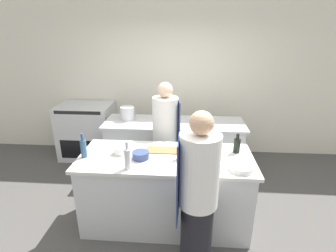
{
  "coord_description": "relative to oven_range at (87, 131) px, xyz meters",
  "views": [
    {
      "loc": [
        0.23,
        -2.73,
        2.33
      ],
      "look_at": [
        0.0,
        0.35,
        1.16
      ],
      "focal_mm": 28.0,
      "sensor_mm": 36.0,
      "label": 1
    }
  ],
  "objects": [
    {
      "name": "bottle_wine",
      "position": [
        1.8,
        -1.77,
        0.49
      ],
      "size": [
        0.06,
        0.06,
        0.2
      ],
      "color": "#5B2319",
      "rests_on": "prep_counter"
    },
    {
      "name": "pass_counter",
      "position": [
        1.67,
        -0.53,
        -0.05
      ],
      "size": [
        2.24,
        0.71,
        0.91
      ],
      "color": "silver",
      "rests_on": "ground_plane"
    },
    {
      "name": "oven_range",
      "position": [
        0.0,
        0.0,
        0.0
      ],
      "size": [
        0.96,
        0.7,
        1.01
      ],
      "color": "silver",
      "rests_on": "ground_plane"
    },
    {
      "name": "bowl_prep_small",
      "position": [
        2.45,
        -1.99,
        0.44
      ],
      "size": [
        0.24,
        0.24,
        0.06
      ],
      "color": "white",
      "rests_on": "prep_counter"
    },
    {
      "name": "stockpot",
      "position": [
        0.9,
        -0.45,
        0.52
      ],
      "size": [
        0.23,
        0.23,
        0.22
      ],
      "color": "silver",
      "rests_on": "pass_counter"
    },
    {
      "name": "cutting_board",
      "position": [
        1.59,
        -1.57,
        0.42
      ],
      "size": [
        0.43,
        0.2,
        0.01
      ],
      "color": "olive",
      "rests_on": "prep_counter"
    },
    {
      "name": "bottle_water",
      "position": [
        2.12,
        -2.0,
        0.49
      ],
      "size": [
        0.07,
        0.07,
        0.2
      ],
      "color": "#B2A84C",
      "rests_on": "prep_counter"
    },
    {
      "name": "bottle_olive_oil",
      "position": [
        1.25,
        -2.04,
        0.53
      ],
      "size": [
        0.07,
        0.07,
        0.32
      ],
      "color": "silver",
      "rests_on": "prep_counter"
    },
    {
      "name": "ground_plane",
      "position": [
        1.63,
        -1.73,
        -0.5
      ],
      "size": [
        16.0,
        16.0,
        0.0
      ],
      "primitive_type": "plane",
      "color": "#4C4947"
    },
    {
      "name": "bowl_mixing_large",
      "position": [
        1.35,
        -1.8,
        0.45
      ],
      "size": [
        0.19,
        0.19,
        0.08
      ],
      "color": "navy",
      "rests_on": "prep_counter"
    },
    {
      "name": "chef_at_prep_near",
      "position": [
        1.98,
        -2.4,
        0.34
      ],
      "size": [
        0.38,
        0.37,
        1.69
      ],
      "rotation": [
        0.0,
        0.0,
        1.55
      ],
      "color": "black",
      "rests_on": "ground_plane"
    },
    {
      "name": "bowl_wooden_salad",
      "position": [
        1.98,
        -1.77,
        0.45
      ],
      "size": [
        0.25,
        0.25,
        0.07
      ],
      "color": "tan",
      "rests_on": "prep_counter"
    },
    {
      "name": "chef_at_stove",
      "position": [
        1.56,
        -0.97,
        0.31
      ],
      "size": [
        0.4,
        0.38,
        1.64
      ],
      "rotation": [
        0.0,
        0.0,
        -1.42
      ],
      "color": "black",
      "rests_on": "ground_plane"
    },
    {
      "name": "wall_back",
      "position": [
        1.63,
        0.4,
        0.9
      ],
      "size": [
        8.0,
        0.06,
        2.8
      ],
      "color": "silver",
      "rests_on": "ground_plane"
    },
    {
      "name": "bottle_vinegar",
      "position": [
        2.47,
        -1.55,
        0.5
      ],
      "size": [
        0.08,
        0.08,
        0.24
      ],
      "color": "black",
      "rests_on": "prep_counter"
    },
    {
      "name": "bottle_cooking_oil",
      "position": [
        1.92,
        -1.5,
        0.49
      ],
      "size": [
        0.07,
        0.07,
        0.21
      ],
      "color": "#19471E",
      "rests_on": "prep_counter"
    },
    {
      "name": "bowl_ceramic_blue",
      "position": [
        1.08,
        -1.69,
        0.45
      ],
      "size": [
        0.16,
        0.16,
        0.09
      ],
      "color": "white",
      "rests_on": "prep_counter"
    },
    {
      "name": "bottle_sauce",
      "position": [
        0.68,
        -1.81,
        0.53
      ],
      "size": [
        0.07,
        0.07,
        0.29
      ],
      "color": "#2D5175",
      "rests_on": "prep_counter"
    },
    {
      "name": "prep_counter",
      "position": [
        1.63,
        -1.73,
        -0.05
      ],
      "size": [
        2.04,
        0.85,
        0.91
      ],
      "color": "silver",
      "rests_on": "ground_plane"
    }
  ]
}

